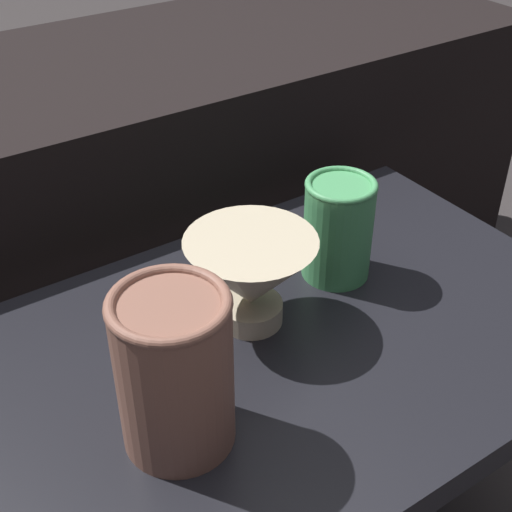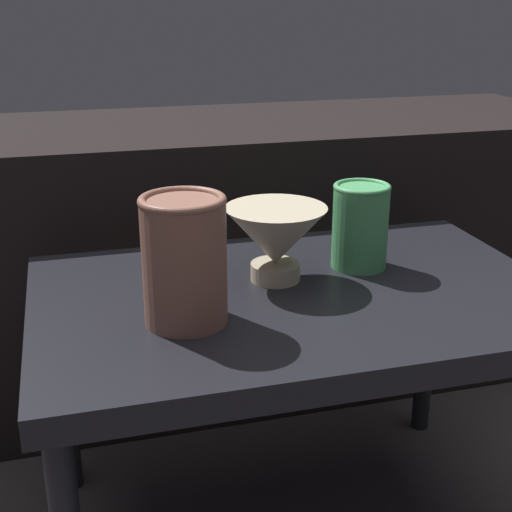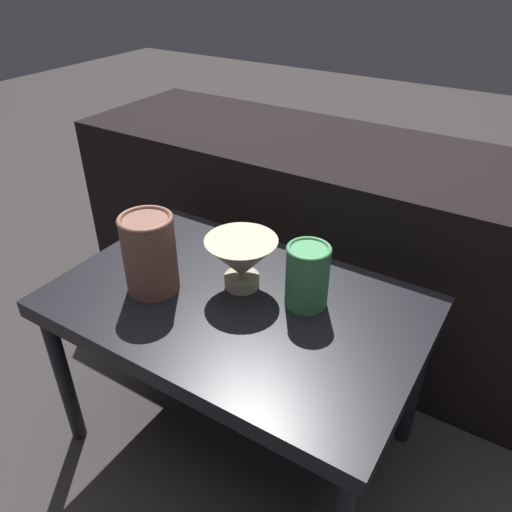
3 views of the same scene
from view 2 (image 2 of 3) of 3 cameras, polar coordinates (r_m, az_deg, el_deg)
name	(u,v)px [view 2 (image 2 of 3)]	position (r m, az deg, el deg)	size (l,w,h in m)	color
table	(296,317)	(1.10, 3.22, -4.93)	(0.79, 0.51, 0.45)	black
couch_backdrop	(217,253)	(1.66, -3.17, 0.22)	(1.70, 0.50, 0.61)	black
bowl	(276,238)	(1.10, 1.58, 1.43)	(0.16, 0.16, 0.12)	#C1B293
vase_textured_left	(184,258)	(0.96, -5.76, -0.20)	(0.12, 0.12, 0.18)	brown
vase_colorful_right	(360,225)	(1.17, 8.34, 2.49)	(0.09, 0.09, 0.14)	#47995B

